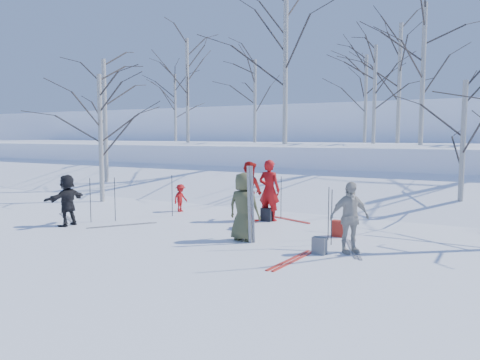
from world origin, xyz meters
The scene contains 38 objects.
ground centered at (0.00, 0.00, 0.00)m, with size 120.00×120.00×0.00m, color white.
snow_ramp centered at (0.00, 7.00, 0.15)m, with size 70.00×9.50×1.40m, color white.
snow_plateau centered at (0.00, 17.00, 1.00)m, with size 70.00×18.00×2.20m, color white.
far_hill centered at (0.00, 38.00, 2.00)m, with size 90.00×30.00×6.00m, color white.
skier_olive_center centered at (1.19, -0.44, 0.85)m, with size 0.83×0.54×1.71m, color #46492C.
skier_red_north centered at (0.56, 2.33, 0.94)m, with size 0.69×0.45×1.88m, color #AE1011.
skier_redor_behind centered at (0.03, 2.05, 0.91)m, with size 0.89×0.69×1.82m, color #BA120E.
skier_red_seated centered at (-2.82, 2.37, 0.47)m, with size 0.61×0.35×0.95m, color #AE1011.
skier_cream_east centered at (3.83, -0.37, 0.80)m, with size 0.94×0.39×1.60m, color beige.
skier_grey_west centered at (-4.19, -1.25, 0.75)m, with size 1.39×0.44×1.50m, color black.
dog centered at (0.48, 0.92, 0.27)m, with size 0.30×0.65×0.55m, color black.
upright_ski_left centered at (1.47, -0.67, 0.95)m, with size 0.07×0.02×1.90m, color silver.
upright_ski_right centered at (1.52, -0.62, 0.95)m, with size 0.07×0.02×1.90m, color silver.
ski_pair_a centered at (3.82, 0.02, 0.01)m, with size 0.90×1.83×0.02m, color silver, non-canonical shape.
ski_pair_b centered at (-5.31, -0.34, 0.01)m, with size 1.76×1.10×0.02m, color silver, non-canonical shape.
ski_pair_c centered at (0.95, 2.80, 0.01)m, with size 1.84×0.87×0.02m, color red, non-canonical shape.
ski_pair_d centered at (-2.82, -0.47, 0.01)m, with size 1.26×1.67×0.02m, color silver, non-canonical shape.
ski_pair_e centered at (2.98, -1.59, 0.01)m, with size 0.35×1.91×0.02m, color red, non-canonical shape.
ski_pole_a centered at (3.01, 0.66, 0.67)m, with size 0.02×0.02×1.34m, color black.
ski_pole_b centered at (-4.05, -0.52, 0.67)m, with size 0.02×0.02×1.34m, color black.
ski_pole_c centered at (0.75, 2.80, 0.67)m, with size 0.02×0.02×1.34m, color black.
ski_pole_d centered at (3.25, 0.16, 0.67)m, with size 0.02×0.02×1.34m, color black.
ski_pole_e centered at (-3.51, -0.04, 0.67)m, with size 0.02×0.02×1.34m, color black.
ski_pole_f centered at (-2.53, 1.53, 0.67)m, with size 0.02×0.02×1.34m, color black.
backpack_red centered at (3.11, 1.16, 0.21)m, with size 0.32×0.22×0.42m, color #A22518.
backpack_grey centered at (3.29, -0.79, 0.19)m, with size 0.30×0.20×0.38m, color slate.
backpack_dark centered at (0.54, 2.23, 0.20)m, with size 0.34×0.24×0.40m, color black.
birch_plateau_a centered at (-8.63, 10.98, 5.06)m, with size 4.60×4.60×5.71m, color silver, non-canonical shape.
birch_plateau_b centered at (1.30, 12.38, 4.54)m, with size 3.88×3.88×4.68m, color silver, non-canonical shape.
birch_plateau_c centered at (0.07, 15.57, 4.60)m, with size 3.96×3.96×4.80m, color silver, non-canonical shape.
birch_plateau_e centered at (2.04, 14.47, 5.22)m, with size 4.82×4.82×6.03m, color silver, non-canonical shape.
birch_plateau_g centered at (-5.47, 13.01, 4.50)m, with size 3.81×3.81×4.59m, color silver, non-canonical shape.
birch_plateau_i centered at (-11.80, 14.05, 4.36)m, with size 3.63×3.63×4.32m, color silver, non-canonical shape.
birch_plateau_k centered at (-2.15, 9.66, 6.00)m, with size 5.93×5.93×7.61m, color silver, non-canonical shape.
birch_plateau_l centered at (3.75, 10.28, 5.11)m, with size 4.67×4.67×5.81m, color silver, non-canonical shape.
birch_edge_a centered at (-7.00, 2.85, 2.48)m, with size 4.08×4.08×4.97m, color silver, non-canonical shape.
birch_edge_d centered at (-9.46, 5.56, 3.05)m, with size 4.88×4.88×6.11m, color silver, non-canonical shape.
birch_edge_e centered at (5.64, 5.87, 2.17)m, with size 3.64×3.64×4.34m, color silver, non-canonical shape.
Camera 1 is at (6.70, -10.51, 2.63)m, focal length 35.00 mm.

